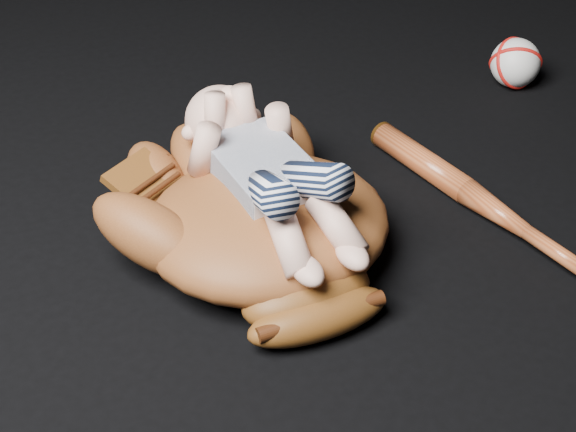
% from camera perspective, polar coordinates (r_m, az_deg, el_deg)
% --- Properties ---
extents(baseball_glove, '(0.40, 0.45, 0.14)m').
position_cam_1_polar(baseball_glove, '(1.12, -1.39, 0.12)').
color(baseball_glove, '#623115').
rests_on(baseball_glove, ground).
extents(newborn_baby, '(0.19, 0.38, 0.15)m').
position_cam_1_polar(newborn_baby, '(1.09, -1.02, 2.89)').
color(newborn_baby, '#E6AC94').
rests_on(newborn_baby, baseball_glove).
extents(baseball_bat, '(0.11, 0.42, 0.04)m').
position_cam_1_polar(baseball_bat, '(1.26, 12.23, 1.05)').
color(baseball_bat, '#99411D').
rests_on(baseball_bat, ground).
extents(baseball, '(0.10, 0.10, 0.08)m').
position_cam_1_polar(baseball, '(1.58, 14.49, 9.56)').
color(baseball, silver).
rests_on(baseball, ground).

